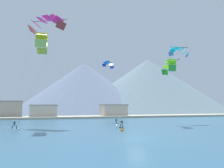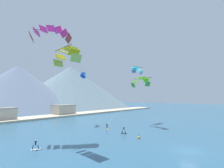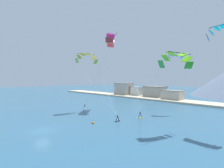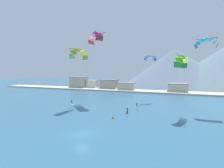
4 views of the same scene
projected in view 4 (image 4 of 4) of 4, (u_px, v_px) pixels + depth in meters
ground_plane at (82, 134)px, 25.16m from camera, size 400.00×400.00×0.00m
kitesurfer_near_lead at (137, 106)px, 43.26m from camera, size 0.99×1.77×1.63m
kitesurfer_near_trail at (72, 103)px, 47.59m from camera, size 1.69×1.25×1.67m
kitesurfer_mid_center at (127, 111)px, 38.22m from camera, size 0.62×1.77×1.64m
parafoil_kite_near_lead at (182, 60)px, 35.29m from camera, size 12.59×7.25×13.11m
parafoil_kite_near_trail at (96, 37)px, 49.75m from camera, size 9.82×9.57×22.18m
parafoil_kite_mid_center at (79, 53)px, 43.24m from camera, size 16.03×6.83×15.71m
parafoil_kite_distant_high_outer at (150, 57)px, 52.75m from camera, size 4.28×4.11×1.74m
parafoil_kite_distant_low_drift at (206, 42)px, 37.34m from camera, size 5.37×1.90×2.36m
race_marker_buoy at (113, 117)px, 33.83m from camera, size 0.56×0.56×1.02m
shoreline_strip at (138, 91)px, 78.84m from camera, size 180.00×10.00×0.70m
shore_building_harbour_front at (92, 84)px, 92.83m from camera, size 6.30×5.09×5.21m
shore_building_promenade_mid at (177, 88)px, 74.40m from camera, size 9.44×6.77×4.79m
shore_building_quay_east at (109, 84)px, 89.17m from camera, size 10.05×7.20×5.91m
shore_building_quay_west at (127, 87)px, 81.89m from camera, size 9.10×4.86×4.65m
shore_building_old_town at (79, 83)px, 93.99m from camera, size 10.30×6.42×7.20m
mountain_peak_west_ridge at (175, 67)px, 123.15m from camera, size 81.30×81.30×29.41m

